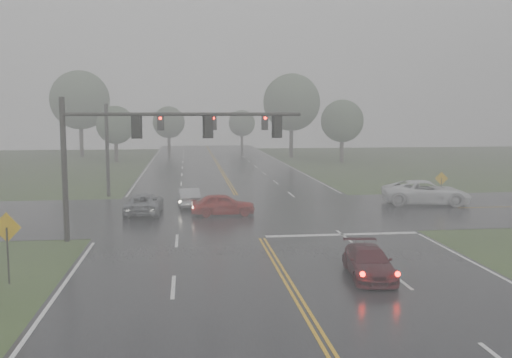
{
  "coord_description": "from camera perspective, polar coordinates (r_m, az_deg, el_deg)",
  "views": [
    {
      "loc": [
        -3.9,
        -15.53,
        6.71
      ],
      "look_at": [
        -0.08,
        16.0,
        2.98
      ],
      "focal_mm": 40.0,
      "sensor_mm": 36.0,
      "label": 1
    }
  ],
  "objects": [
    {
      "name": "signal_gantry_near",
      "position": [
        30.35,
        -11.69,
        3.76
      ],
      "size": [
        12.5,
        0.33,
        7.49
      ],
      "color": "black",
      "rests_on": "ground"
    },
    {
      "name": "tree_nw_b",
      "position": [
        89.76,
        -17.19,
        7.55
      ],
      "size": [
        8.8,
        8.8,
        12.92
      ],
      "color": "#342B22",
      "rests_on": "ground"
    },
    {
      "name": "sign_diamond_east",
      "position": [
        44.07,
        18.04,
        -0.31
      ],
      "size": [
        0.98,
        0.11,
        2.36
      ],
      "rotation": [
        0.0,
        0.0,
        -0.07
      ],
      "color": "black",
      "rests_on": "ground"
    },
    {
      "name": "tree_n_mid",
      "position": [
        94.88,
        -8.72,
        5.62
      ],
      "size": [
        5.23,
        5.23,
        7.68
      ],
      "color": "#342B22",
      "rests_on": "ground"
    },
    {
      "name": "sign_diamond_west",
      "position": [
        24.3,
        -23.63,
        -5.24
      ],
      "size": [
        1.17,
        0.29,
        2.85
      ],
      "rotation": [
        0.0,
        0.0,
        -0.21
      ],
      "color": "black",
      "rests_on": "ground"
    },
    {
      "name": "signal_gantry_far",
      "position": [
        46.37,
        -9.23,
        4.77
      ],
      "size": [
        14.21,
        0.37,
        7.38
      ],
      "color": "black",
      "rests_on": "ground"
    },
    {
      "name": "ground",
      "position": [
        17.36,
        6.89,
        -16.1
      ],
      "size": [
        180.0,
        180.0,
        0.0
      ],
      "primitive_type": "plane",
      "color": "#2C3F1B",
      "rests_on": "ground"
    },
    {
      "name": "tree_e_near",
      "position": [
        77.56,
        8.61,
        5.75
      ],
      "size": [
        5.73,
        5.73,
        8.41
      ],
      "color": "#342B22",
      "rests_on": "ground"
    },
    {
      "name": "tree_nw_a",
      "position": [
        79.5,
        -13.87,
        5.26
      ],
      "size": [
        5.17,
        5.17,
        7.59
      ],
      "color": "#342B22",
      "rests_on": "ground"
    },
    {
      "name": "tree_n_far",
      "position": [
        104.68,
        -1.43,
        5.59
      ],
      "size": [
        4.87,
        4.87,
        7.15
      ],
      "color": "#342B22",
      "rests_on": "ground"
    },
    {
      "name": "sedan_red",
      "position": [
        37.41,
        -3.32,
        -3.65
      ],
      "size": [
        4.21,
        1.74,
        1.43
      ],
      "primitive_type": "imported",
      "rotation": [
        0.0,
        0.0,
        1.59
      ],
      "color": "#9E110E",
      "rests_on": "ground"
    },
    {
      "name": "main_road",
      "position": [
        36.37,
        -0.64,
        -3.94
      ],
      "size": [
        18.0,
        160.0,
        0.02
      ],
      "primitive_type": "cube",
      "color": "black",
      "rests_on": "ground"
    },
    {
      "name": "stop_bar",
      "position": [
        31.8,
        8.6,
        -5.56
      ],
      "size": [
        8.5,
        0.5,
        0.01
      ],
      "primitive_type": "cube",
      "color": "silver",
      "rests_on": "ground"
    },
    {
      "name": "tree_ne_a",
      "position": [
        84.79,
        3.58,
        7.66
      ],
      "size": [
        8.43,
        8.43,
        12.38
      ],
      "color": "#342B22",
      "rests_on": "ground"
    },
    {
      "name": "car_grey",
      "position": [
        38.56,
        -11.11,
        -3.45
      ],
      "size": [
        2.45,
        5.02,
        1.37
      ],
      "primitive_type": "imported",
      "rotation": [
        0.0,
        0.0,
        3.11
      ],
      "color": "slate",
      "rests_on": "ground"
    },
    {
      "name": "sedan_silver",
      "position": [
        41.04,
        -6.76,
        -2.76
      ],
      "size": [
        1.73,
        4.16,
        1.34
      ],
      "primitive_type": "imported",
      "rotation": [
        0.0,
        0.0,
        3.22
      ],
      "color": "#9D9FA4",
      "rests_on": "ground"
    },
    {
      "name": "cross_street",
      "position": [
        38.32,
        -0.97,
        -3.39
      ],
      "size": [
        120.0,
        14.0,
        0.02
      ],
      "primitive_type": "cube",
      "color": "black",
      "rests_on": "ground"
    },
    {
      "name": "pickup_white",
      "position": [
        43.48,
        16.61,
        -2.46
      ],
      "size": [
        6.74,
        4.05,
        1.75
      ],
      "primitive_type": "imported",
      "rotation": [
        0.0,
        0.0,
        1.38
      ],
      "color": "white",
      "rests_on": "ground"
    },
    {
      "name": "sedan_maroon",
      "position": [
        24.09,
        11.18,
        -9.61
      ],
      "size": [
        2.14,
        4.35,
        1.22
      ],
      "primitive_type": "imported",
      "rotation": [
        0.0,
        0.0,
        -0.11
      ],
      "color": "#3C0A11",
      "rests_on": "ground"
    }
  ]
}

